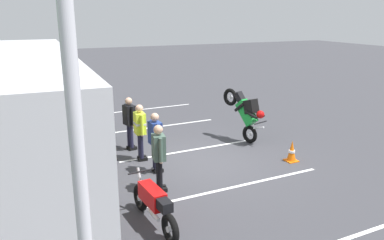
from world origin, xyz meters
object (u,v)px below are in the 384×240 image
(spectator_right, at_px, (129,119))
(tour_bus, at_px, (24,118))
(traffic_cone, at_px, (292,151))
(spectator_far_left, at_px, (159,153))
(stunt_motorcycle, at_px, (246,111))
(spectator_centre, at_px, (140,128))
(spectator_left, at_px, (155,138))
(flagpole, at_px, (81,193))
(parked_motorcycle_silver, at_px, (100,126))
(parked_motorcycle_dark, at_px, (154,204))

(spectator_right, bearing_deg, tour_bus, 110.54)
(traffic_cone, bearing_deg, tour_bus, 75.80)
(spectator_far_left, relative_size, stunt_motorcycle, 0.89)
(traffic_cone, bearing_deg, spectator_right, 54.32)
(tour_bus, height_order, spectator_far_left, tour_bus)
(spectator_centre, bearing_deg, tour_bus, 91.96)
(tour_bus, relative_size, stunt_motorcycle, 5.59)
(tour_bus, distance_m, spectator_left, 3.33)
(tour_bus, xyz_separation_m, spectator_far_left, (-2.04, -2.83, -0.66))
(spectator_left, relative_size, flagpole, 0.25)
(spectator_centre, bearing_deg, parked_motorcycle_silver, 16.10)
(flagpole, bearing_deg, parked_motorcycle_silver, -10.82)
(tour_bus, xyz_separation_m, parked_motorcycle_silver, (2.50, -2.32, -1.16))
(parked_motorcycle_silver, relative_size, stunt_motorcycle, 1.08)
(spectator_centre, height_order, parked_motorcycle_silver, spectator_centre)
(parked_motorcycle_silver, bearing_deg, spectator_centre, -163.90)
(spectator_left, height_order, spectator_centre, spectator_centre)
(tour_bus, relative_size, spectator_centre, 6.26)
(stunt_motorcycle, relative_size, traffic_cone, 2.99)
(spectator_left, xyz_separation_m, flagpole, (-7.21, 2.84, 2.24))
(parked_motorcycle_silver, distance_m, flagpole, 11.15)
(parked_motorcycle_dark, height_order, traffic_cone, parked_motorcycle_dark)
(spectator_far_left, distance_m, parked_motorcycle_dark, 1.65)
(spectator_far_left, distance_m, spectator_right, 3.16)
(parked_motorcycle_silver, height_order, parked_motorcycle_dark, same)
(tour_bus, relative_size, spectator_far_left, 6.29)
(spectator_centre, distance_m, parked_motorcycle_dark, 3.71)
(spectator_centre, xyz_separation_m, traffic_cone, (-1.87, -3.99, -0.70))
(spectator_centre, bearing_deg, traffic_cone, -115.18)
(parked_motorcycle_dark, xyz_separation_m, stunt_motorcycle, (3.82, -4.50, 0.56))
(spectator_centre, distance_m, traffic_cone, 4.46)
(spectator_far_left, height_order, parked_motorcycle_silver, spectator_far_left)
(tour_bus, bearing_deg, spectator_centre, -88.04)
(stunt_motorcycle, xyz_separation_m, flagpole, (-8.45, 6.42, 2.18))
(spectator_centre, bearing_deg, spectator_left, -173.40)
(parked_motorcycle_silver, bearing_deg, tour_bus, 137.11)
(parked_motorcycle_silver, height_order, flagpole, flagpole)
(spectator_right, bearing_deg, flagpole, 163.78)
(tour_bus, height_order, spectator_left, tour_bus)
(spectator_centre, relative_size, parked_motorcycle_silver, 0.83)
(stunt_motorcycle, height_order, flagpole, flagpole)
(parked_motorcycle_dark, height_order, flagpole, flagpole)
(tour_bus, xyz_separation_m, spectator_right, (1.12, -2.98, -0.64))
(flagpole, bearing_deg, spectator_right, -16.22)
(parked_motorcycle_dark, bearing_deg, spectator_left, -19.73)
(tour_bus, distance_m, spectator_centre, 3.08)
(tour_bus, bearing_deg, parked_motorcycle_silver, -42.89)
(tour_bus, distance_m, flagpole, 8.27)
(spectator_centre, relative_size, spectator_right, 0.99)
(spectator_centre, height_order, traffic_cone, spectator_centre)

